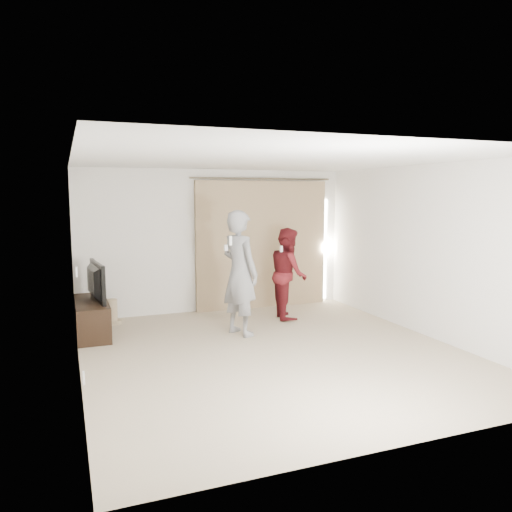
# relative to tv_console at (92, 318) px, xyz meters

# --- Properties ---
(floor) EXTENTS (5.50, 5.50, 0.00)m
(floor) POSITION_rel_tv_console_xyz_m (2.27, -1.84, -0.26)
(floor) COLOR #C3B092
(floor) RESTS_ON ground
(wall_back) EXTENTS (5.00, 0.04, 2.60)m
(wall_back) POSITION_rel_tv_console_xyz_m (2.27, 0.91, 1.04)
(wall_back) COLOR silver
(wall_back) RESTS_ON ground
(wall_left) EXTENTS (0.04, 5.50, 2.60)m
(wall_left) POSITION_rel_tv_console_xyz_m (-0.23, -1.84, 1.04)
(wall_left) COLOR silver
(wall_left) RESTS_ON ground
(ceiling) EXTENTS (5.00, 5.50, 0.01)m
(ceiling) POSITION_rel_tv_console_xyz_m (2.27, -1.84, 2.34)
(ceiling) COLOR silver
(ceiling) RESTS_ON wall_back
(curtain) EXTENTS (2.80, 0.11, 2.46)m
(curtain) POSITION_rel_tv_console_xyz_m (3.18, 0.84, 0.94)
(curtain) COLOR tan
(curtain) RESTS_ON ground
(tv_console) EXTENTS (0.47, 1.37, 0.53)m
(tv_console) POSITION_rel_tv_console_xyz_m (0.00, 0.00, 0.00)
(tv_console) COLOR black
(tv_console) RESTS_ON ground
(tv) EXTENTS (0.24, 1.04, 0.60)m
(tv) POSITION_rel_tv_console_xyz_m (0.00, 0.00, 0.56)
(tv) COLOR black
(tv) RESTS_ON tv_console
(scratching_post) EXTENTS (0.31, 0.31, 0.41)m
(scratching_post) POSITION_rel_tv_console_xyz_m (0.35, 0.56, -0.10)
(scratching_post) COLOR tan
(scratching_post) RESTS_ON ground
(person_man) EXTENTS (0.69, 0.82, 1.92)m
(person_man) POSITION_rel_tv_console_xyz_m (2.13, -0.81, 0.69)
(person_man) COLOR slate
(person_man) RESTS_ON ground
(person_woman) EXTENTS (0.75, 0.88, 1.58)m
(person_woman) POSITION_rel_tv_console_xyz_m (3.26, -0.13, 0.53)
(person_woman) COLOR #5D1419
(person_woman) RESTS_ON ground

